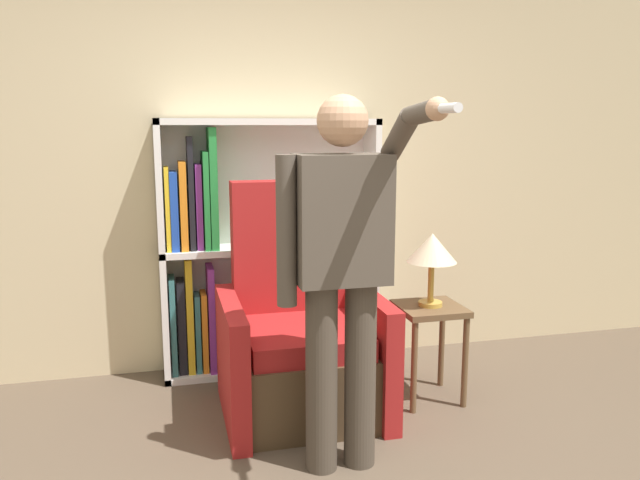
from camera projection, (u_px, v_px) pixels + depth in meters
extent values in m
cube|color=beige|center=(261.00, 159.00, 4.13)|extent=(8.00, 0.06, 2.80)
cube|color=white|center=(162.00, 253.00, 3.90)|extent=(0.04, 0.28, 1.66)
cube|color=white|center=(371.00, 243.00, 4.23)|extent=(0.04, 0.28, 1.66)
cube|color=white|center=(267.00, 244.00, 4.19)|extent=(1.41, 0.01, 1.66)
cube|color=white|center=(272.00, 366.00, 4.21)|extent=(1.41, 0.28, 0.04)
cube|color=white|center=(271.00, 248.00, 4.07)|extent=(1.41, 0.28, 0.04)
cube|color=white|center=(269.00, 122.00, 3.92)|extent=(1.41, 0.28, 0.04)
cube|color=#337070|center=(173.00, 325.00, 4.00)|extent=(0.03, 0.20, 0.63)
cube|color=black|center=(182.00, 326.00, 4.01)|extent=(0.05, 0.16, 0.61)
cube|color=gold|center=(190.00, 315.00, 4.01)|extent=(0.04, 0.18, 0.75)
cube|color=#337070|center=(198.00, 332.00, 4.05)|extent=(0.03, 0.17, 0.51)
cube|color=orange|center=(204.00, 331.00, 4.05)|extent=(0.04, 0.18, 0.52)
cube|color=purple|center=(211.00, 318.00, 4.05)|extent=(0.04, 0.23, 0.69)
cube|color=gold|center=(218.00, 331.00, 4.08)|extent=(0.03, 0.17, 0.50)
cube|color=gold|center=(168.00, 209.00, 3.86)|extent=(0.03, 0.21, 0.52)
cube|color=#1E47B2|center=(174.00, 211.00, 3.87)|extent=(0.05, 0.22, 0.49)
cube|color=orange|center=(183.00, 206.00, 3.88)|extent=(0.04, 0.22, 0.55)
cube|color=black|center=(191.00, 193.00, 3.88)|extent=(0.03, 0.20, 0.70)
cube|color=purple|center=(199.00, 207.00, 3.91)|extent=(0.04, 0.17, 0.53)
cube|color=#238438|center=(206.00, 200.00, 3.91)|extent=(0.03, 0.24, 0.61)
cube|color=#238438|center=(213.00, 188.00, 3.91)|extent=(0.05, 0.23, 0.76)
cube|color=#4C3823|center=(303.00, 379.00, 3.53)|extent=(0.69, 0.75, 0.41)
cube|color=#A31E1E|center=(304.00, 337.00, 3.44)|extent=(0.65, 0.63, 0.12)
cube|color=#A31E1E|center=(290.00, 272.00, 3.75)|extent=(0.69, 0.16, 1.10)
cube|color=#A31E1E|center=(232.00, 363.00, 3.41)|extent=(0.10, 0.83, 0.68)
cube|color=#A31E1E|center=(369.00, 350.00, 3.59)|extent=(0.10, 0.83, 0.68)
cylinder|color=#473D33|center=(322.00, 378.00, 2.91)|extent=(0.15, 0.15, 0.91)
cylinder|color=#473D33|center=(360.00, 374.00, 2.95)|extent=(0.15, 0.15, 0.91)
cube|color=#51473D|center=(342.00, 219.00, 2.80)|extent=(0.42, 0.24, 0.58)
sphere|color=tan|center=(343.00, 121.00, 2.72)|extent=(0.23, 0.23, 0.23)
cylinder|color=#51473D|center=(286.00, 232.00, 2.74)|extent=(0.09, 0.09, 0.67)
cylinder|color=#51473D|center=(400.00, 136.00, 2.67)|extent=(0.09, 0.28, 0.23)
cylinder|color=#51473D|center=(423.00, 113.00, 2.42)|extent=(0.08, 0.27, 0.10)
sphere|color=tan|center=(437.00, 109.00, 2.30)|extent=(0.09, 0.09, 0.09)
cylinder|color=white|center=(449.00, 108.00, 2.21)|extent=(0.04, 0.15, 0.04)
cube|color=brown|center=(430.00, 309.00, 3.66)|extent=(0.37, 0.37, 0.04)
cylinder|color=brown|center=(414.00, 368.00, 3.52)|extent=(0.04, 0.04, 0.54)
cylinder|color=brown|center=(465.00, 362.00, 3.59)|extent=(0.04, 0.04, 0.54)
cylinder|color=brown|center=(394.00, 349.00, 3.82)|extent=(0.04, 0.04, 0.54)
cylinder|color=brown|center=(442.00, 344.00, 3.90)|extent=(0.04, 0.04, 0.54)
cylinder|color=gold|center=(430.00, 304.00, 3.65)|extent=(0.14, 0.14, 0.02)
cylinder|color=gold|center=(431.00, 282.00, 3.63)|extent=(0.03, 0.03, 0.24)
cone|color=beige|center=(432.00, 248.00, 3.59)|extent=(0.29, 0.29, 0.17)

